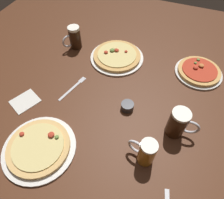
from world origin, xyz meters
TOP-DOWN VIEW (x-y plane):
  - ground_plane at (0.00, 0.00)m, footprint 2.40×2.40m
  - pizza_plate_near at (-0.21, -0.37)m, footprint 0.33×0.33m
  - pizza_plate_far at (-0.10, 0.34)m, footprint 0.34×0.34m
  - pizza_plate_side at (0.41, 0.39)m, footprint 0.28×0.28m
  - beer_mug_dark at (0.25, -0.24)m, footprint 0.13×0.07m
  - beer_mug_amber at (0.35, -0.06)m, footprint 0.14×0.09m
  - beer_mug_pale at (-0.40, 0.35)m, footprint 0.09×0.12m
  - ramekin_sauce at (0.09, -0.01)m, footprint 0.07×0.07m
  - napkin_folded at (-0.44, -0.17)m, footprint 0.16×0.17m
  - fork_left at (-0.24, 0.01)m, footprint 0.07×0.21m

SIDE VIEW (x-z plane):
  - ground_plane at x=0.00m, z-range -0.03..0.00m
  - fork_left at x=-0.24m, z-range 0.00..0.01m
  - napkin_folded at x=-0.44m, z-range 0.00..0.01m
  - pizza_plate_near at x=-0.21m, z-range -0.01..0.04m
  - pizza_plate_far at x=-0.10m, z-range -0.01..0.04m
  - pizza_plate_side at x=0.41m, z-range -0.01..0.04m
  - ramekin_sauce at x=0.09m, z-range 0.00..0.04m
  - beer_mug_dark at x=0.25m, z-range 0.00..0.14m
  - beer_mug_pale at x=-0.40m, z-range 0.00..0.15m
  - beer_mug_amber at x=0.35m, z-range 0.00..0.16m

